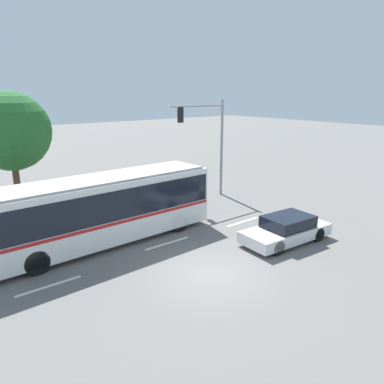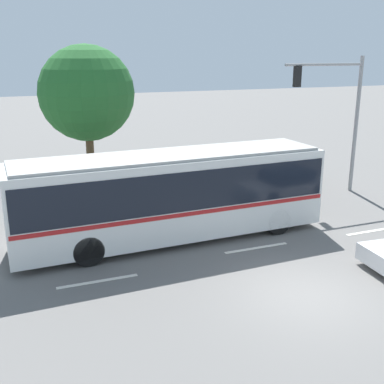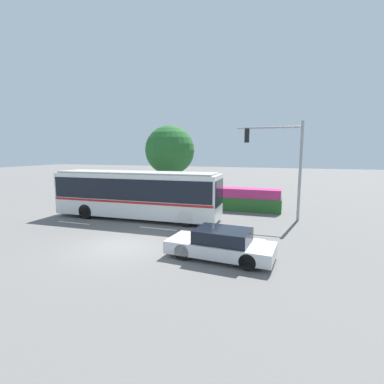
{
  "view_description": "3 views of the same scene",
  "coord_description": "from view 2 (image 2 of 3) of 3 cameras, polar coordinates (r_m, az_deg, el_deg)",
  "views": [
    {
      "loc": [
        -8.68,
        -9.73,
        6.9
      ],
      "look_at": [
        2.5,
        4.25,
        1.96
      ],
      "focal_mm": 34.19,
      "sensor_mm": 36.0,
      "label": 1
    },
    {
      "loc": [
        -7.36,
        -10.02,
        6.52
      ],
      "look_at": [
        -1.09,
        5.93,
        1.5
      ],
      "focal_mm": 44.52,
      "sensor_mm": 36.0,
      "label": 2
    },
    {
      "loc": [
        7.43,
        -11.21,
        4.49
      ],
      "look_at": [
        2.21,
        4.12,
        2.17
      ],
      "focal_mm": 26.46,
      "sensor_mm": 36.0,
      "label": 3
    }
  ],
  "objects": [
    {
      "name": "lane_stripe_near",
      "position": [
        19.44,
        20.86,
        -4.37
      ],
      "size": [
        2.4,
        0.16,
        0.01
      ],
      "primitive_type": "cube",
      "color": "silver",
      "rests_on": "ground"
    },
    {
      "name": "traffic_light_pole",
      "position": [
        23.37,
        17.33,
        9.77
      ],
      "size": [
        4.17,
        0.24,
        6.4
      ],
      "rotation": [
        0.0,
        0.0,
        3.14
      ],
      "color": "gray",
      "rests_on": "ground"
    },
    {
      "name": "street_tree_left",
      "position": [
        24.56,
        -12.51,
        11.45
      ],
      "size": [
        4.72,
        4.72,
        6.97
      ],
      "color": "brown",
      "rests_on": "ground"
    },
    {
      "name": "ground_plane",
      "position": [
        14.04,
        13.4,
        -11.82
      ],
      "size": [
        140.0,
        140.0,
        0.0
      ],
      "primitive_type": "plane",
      "color": "slate"
    },
    {
      "name": "city_bus",
      "position": [
        16.88,
        -2.43,
        0.09
      ],
      "size": [
        11.32,
        2.82,
        3.16
      ],
      "rotation": [
        0.0,
        0.0,
        0.03
      ],
      "color": "silver",
      "rests_on": "ground"
    },
    {
      "name": "lane_stripe_far",
      "position": [
        14.62,
        -11.21,
        -10.46
      ],
      "size": [
        2.4,
        0.16,
        0.01
      ],
      "primitive_type": "cube",
      "color": "silver",
      "rests_on": "ground"
    },
    {
      "name": "lane_stripe_mid",
      "position": [
        16.79,
        7.72,
        -6.66
      ],
      "size": [
        2.4,
        0.16,
        0.01
      ],
      "primitive_type": "cube",
      "color": "silver",
      "rests_on": "ground"
    },
    {
      "name": "flowering_hedge",
      "position": [
        23.77,
        6.12,
        2.39
      ],
      "size": [
        7.41,
        1.52,
        1.7
      ],
      "color": "#286028",
      "rests_on": "ground"
    }
  ]
}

